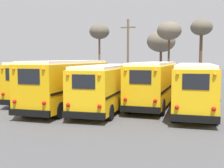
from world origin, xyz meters
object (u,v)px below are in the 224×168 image
school_bus_3 (154,82)px  bare_tree_1 (99,32)px  school_bus_0 (50,80)px  utility_pole (128,52)px  bare_tree_0 (169,31)px  bare_tree_2 (201,30)px  school_bus_2 (108,85)px  bare_tree_3 (161,42)px  school_bus_1 (70,82)px  school_bus_4 (195,86)px

school_bus_3 → bare_tree_1: size_ratio=1.19×
school_bus_0 → utility_pole: utility_pole is taller
bare_tree_0 → bare_tree_2: 4.11m
school_bus_0 → school_bus_2: size_ratio=0.96×
school_bus_3 → bare_tree_3: bearing=96.4°
school_bus_1 → school_bus_2: school_bus_1 is taller
school_bus_4 → bare_tree_3: bare_tree_3 is taller
utility_pole → bare_tree_0: 5.70m
school_bus_2 → bare_tree_0: bearing=82.1°
school_bus_1 → bare_tree_3: 23.29m
school_bus_0 → bare_tree_3: (6.30, 20.53, 4.15)m
school_bus_3 → utility_pole: utility_pole is taller
school_bus_1 → bare_tree_0: bare_tree_0 is taller
school_bus_0 → school_bus_4: school_bus_0 is taller
bare_tree_0 → bare_tree_1: (-9.00, -0.07, 0.12)m
school_bus_0 → bare_tree_2: (11.80, 12.84, 4.96)m
school_bus_2 → bare_tree_1: 18.69m
bare_tree_2 → bare_tree_3: 9.49m
school_bus_3 → bare_tree_2: bearing=76.1°
utility_pole → bare_tree_3: bearing=71.1°
school_bus_3 → bare_tree_3: size_ratio=1.27×
school_bus_3 → school_bus_4: school_bus_3 is taller
bare_tree_3 → school_bus_2: bearing=-91.4°
school_bus_1 → utility_pole: size_ratio=1.31×
school_bus_4 → bare_tree_1: 20.98m
school_bus_4 → bare_tree_1: (-12.42, 16.10, 5.20)m
school_bus_2 → school_bus_3: 3.59m
school_bus_1 → bare_tree_1: bare_tree_1 is taller
school_bus_0 → bare_tree_0: bearing=61.0°
school_bus_4 → bare_tree_3: bearing=103.2°
school_bus_0 → bare_tree_0: bare_tree_0 is taller
school_bus_3 → utility_pole: size_ratio=1.16×
school_bus_4 → utility_pole: size_ratio=1.16×
school_bus_0 → school_bus_1: school_bus_1 is taller
school_bus_1 → school_bus_4: 8.63m
school_bus_0 → school_bus_1: bearing=-36.8°
school_bus_4 → bare_tree_0: bare_tree_0 is taller
bare_tree_2 → bare_tree_0: bearing=155.2°
school_bus_3 → school_bus_1: bearing=-159.5°
school_bus_2 → utility_pole: bearing=98.9°
bare_tree_0 → bare_tree_3: bare_tree_0 is taller
school_bus_0 → utility_pole: size_ratio=1.17×
school_bus_1 → bare_tree_2: 18.12m
utility_pole → bare_tree_1: (-4.42, 2.18, 2.64)m
school_bus_1 → bare_tree_3: bearing=81.4°
school_bus_4 → bare_tree_0: (-3.42, 16.17, 5.08)m
bare_tree_0 → bare_tree_2: bearing=-24.8°
school_bus_3 → utility_pole: (-5.12, 12.31, 2.51)m
school_bus_2 → utility_pole: utility_pole is taller
school_bus_0 → school_bus_3: school_bus_0 is taller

